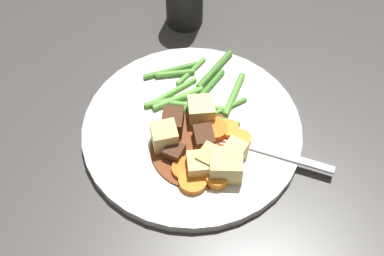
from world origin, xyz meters
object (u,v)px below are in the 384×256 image
Objects in this scene: carrot_slice_1 at (207,153)px; carrot_slice_5 at (190,181)px; carrot_slice_2 at (241,140)px; carrot_slice_0 at (185,169)px; meat_chunk_1 at (204,138)px; fork at (262,149)px; meat_chunk_2 at (174,152)px; carrot_slice_3 at (214,130)px; potato_chunk_1 at (201,110)px; potato_chunk_2 at (235,152)px; potato_chunk_3 at (198,165)px; carrot_slice_6 at (229,129)px; meat_chunk_0 at (173,121)px; dinner_plate at (192,131)px; potato_chunk_0 at (165,137)px; potato_chunk_5 at (226,166)px; potato_chunk_4 at (212,161)px; carrot_slice_4 at (217,178)px.

carrot_slice_1 reaches higher than carrot_slice_5.
carrot_slice_5 is (0.06, -0.07, -0.00)m from carrot_slice_2.
meat_chunk_1 is at bearing 149.37° from carrot_slice_0.
carrot_slice_5 is at bearing -28.97° from carrot_slice_1.
meat_chunk_2 is at bearing -86.08° from fork.
carrot_slice_3 is at bearing 146.28° from carrot_slice_0.
potato_chunk_1 reaches higher than fork.
potato_chunk_2 is 0.90× the size of potato_chunk_3.
carrot_slice_6 is at bearing 145.23° from potato_chunk_3.
fork is (-0.03, 0.08, -0.01)m from potato_chunk_3.
potato_chunk_3 is 0.18× the size of fork.
carrot_slice_6 is 0.15× the size of fork.
carrot_slice_0 is 0.97× the size of carrot_slice_3.
meat_chunk_0 is at bearing -177.31° from meat_chunk_2.
fork is at bearing 96.14° from carrot_slice_1.
carrot_slice_1 is (0.04, 0.02, 0.01)m from dinner_plate.
carrot_slice_1 reaches higher than carrot_slice_0.
potato_chunk_2 is (0.02, -0.01, 0.01)m from carrot_slice_2.
potato_chunk_0 is 1.10× the size of meat_chunk_1.
potato_chunk_2 is (0.02, 0.09, -0.00)m from potato_chunk_0.
carrot_slice_0 is 1.25× the size of carrot_slice_6.
potato_chunk_0 is at bearing -77.14° from carrot_slice_6.
potato_chunk_5 reaches higher than fork.
potato_chunk_5 reaches higher than potato_chunk_2.
fork is at bearing 110.26° from potato_chunk_3.
potato_chunk_5 reaches higher than carrot_slice_1.
meat_chunk_2 is at bearing 34.31° from potato_chunk_0.
carrot_slice_0 is 1.20× the size of potato_chunk_2.
potato_chunk_3 is at bearing -72.47° from potato_chunk_4.
carrot_slice_4 is at bearing 59.56° from potato_chunk_3.
potato_chunk_4 is at bearing 59.06° from potato_chunk_0.
fork is (0.05, 0.08, -0.01)m from potato_chunk_1.
potato_chunk_4 is (0.01, -0.03, 0.00)m from potato_chunk_2.
potato_chunk_1 is at bearing 132.41° from potato_chunk_0.
carrot_slice_4 is 0.02m from potato_chunk_4.
meat_chunk_1 is 0.04m from meat_chunk_2.
dinner_plate is 9.63× the size of potato_chunk_3.
carrot_slice_4 is (0.06, -0.03, 0.00)m from carrot_slice_2.
potato_chunk_0 reaches higher than carrot_slice_3.
meat_chunk_0 is (-0.01, -0.07, 0.01)m from carrot_slice_6.
carrot_slice_2 is 0.68× the size of potato_chunk_5.
carrot_slice_5 is 1.05× the size of potato_chunk_1.
carrot_slice_1 is at bearing 90.15° from meat_chunk_2.
potato_chunk_1 reaches higher than carrot_slice_4.
carrot_slice_0 is at bearing -80.62° from potato_chunk_4.
carrot_slice_4 is 1.15× the size of carrot_slice_6.
dinner_plate is 0.07m from carrot_slice_2.
potato_chunk_2 is at bearing 87.65° from meat_chunk_2.
meat_chunk_1 is at bearing 168.61° from potato_chunk_3.
carrot_slice_4 is 0.09m from potato_chunk_0.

